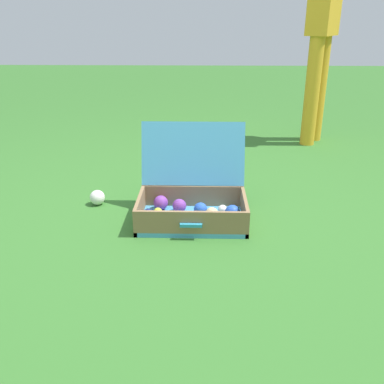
% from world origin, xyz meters
% --- Properties ---
extents(ground_plane, '(16.00, 16.00, 0.00)m').
position_xyz_m(ground_plane, '(0.00, 0.00, 0.00)').
color(ground_plane, '#336B28').
extents(open_suitcase, '(0.57, 0.49, 0.49)m').
position_xyz_m(open_suitcase, '(0.06, 0.10, 0.11)').
color(open_suitcase, '#4799C6').
rests_on(open_suitcase, ground).
extents(stray_ball_on_grass, '(0.09, 0.09, 0.09)m').
position_xyz_m(stray_ball_on_grass, '(-0.50, 0.27, 0.04)').
color(stray_ball_on_grass, white).
rests_on(stray_ball_on_grass, ground).
extents(bystander_person, '(0.32, 0.37, 1.70)m').
position_xyz_m(bystander_person, '(1.06, 1.67, 0.98)').
color(bystander_person, gold).
rests_on(bystander_person, ground).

